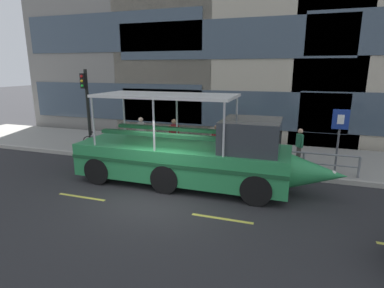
# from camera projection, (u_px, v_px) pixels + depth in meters

# --- Properties ---
(ground_plane) EXTENTS (120.00, 120.00, 0.00)m
(ground_plane) POSITION_uv_depth(u_px,v_px,m) (160.00, 195.00, 10.46)
(ground_plane) COLOR #2B2B2D
(sidewalk) EXTENTS (32.00, 4.80, 0.18)m
(sidewalk) POSITION_uv_depth(u_px,v_px,m) (205.00, 151.00, 15.59)
(sidewalk) COLOR #99968E
(sidewalk) RESTS_ON ground_plane
(curb_edge) EXTENTS (32.00, 0.18, 0.18)m
(curb_edge) POSITION_uv_depth(u_px,v_px,m) (189.00, 166.00, 13.30)
(curb_edge) COLOR #B2ADA3
(curb_edge) RESTS_ON ground_plane
(lane_centreline) EXTENTS (25.80, 0.12, 0.01)m
(lane_centreline) POSITION_uv_depth(u_px,v_px,m) (146.00, 207.00, 9.54)
(lane_centreline) COLOR #DBD64C
(lane_centreline) RESTS_ON ground_plane
(curb_guardrail) EXTENTS (11.85, 0.09, 0.84)m
(curb_guardrail) POSITION_uv_depth(u_px,v_px,m) (207.00, 150.00, 13.24)
(curb_guardrail) COLOR gray
(curb_guardrail) RESTS_ON sidewalk
(traffic_light_pole) EXTENTS (0.24, 0.46, 3.96)m
(traffic_light_pole) POSITION_uv_depth(u_px,v_px,m) (87.00, 102.00, 15.18)
(traffic_light_pole) COLOR black
(traffic_light_pole) RESTS_ON sidewalk
(parking_sign) EXTENTS (0.60, 0.12, 2.50)m
(parking_sign) POSITION_uv_depth(u_px,v_px,m) (339.00, 130.00, 11.82)
(parking_sign) COLOR #4C4F54
(parking_sign) RESTS_ON sidewalk
(leaned_bicycle) EXTENTS (1.74, 0.46, 0.96)m
(leaned_bicycle) POSITION_uv_depth(u_px,v_px,m) (97.00, 143.00, 15.31)
(leaned_bicycle) COLOR black
(leaned_bicycle) RESTS_ON sidewalk
(duck_tour_boat) EXTENTS (9.64, 2.50, 3.29)m
(duck_tour_boat) POSITION_uv_depth(u_px,v_px,m) (196.00, 156.00, 11.17)
(duck_tour_boat) COLOR #2D9351
(duck_tour_boat) RESTS_ON ground_plane
(pedestrian_near_bow) EXTENTS (0.30, 0.39, 1.57)m
(pedestrian_near_bow) POSITION_uv_depth(u_px,v_px,m) (299.00, 143.00, 12.93)
(pedestrian_near_bow) COLOR #47423D
(pedestrian_near_bow) RESTS_ON sidewalk
(pedestrian_mid_left) EXTENTS (0.43, 0.22, 1.51)m
(pedestrian_mid_left) POSITION_uv_depth(u_px,v_px,m) (216.00, 138.00, 14.02)
(pedestrian_mid_left) COLOR #47423D
(pedestrian_mid_left) RESTS_ON sidewalk
(pedestrian_mid_right) EXTENTS (0.45, 0.31, 1.71)m
(pedestrian_mid_right) POSITION_uv_depth(u_px,v_px,m) (174.00, 133.00, 14.44)
(pedestrian_mid_right) COLOR #47423D
(pedestrian_mid_right) RESTS_ON sidewalk
(pedestrian_near_stern) EXTENTS (0.44, 0.31, 1.68)m
(pedestrian_near_stern) POSITION_uv_depth(u_px,v_px,m) (141.00, 131.00, 15.16)
(pedestrian_near_stern) COLOR black
(pedestrian_near_stern) RESTS_ON sidewalk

